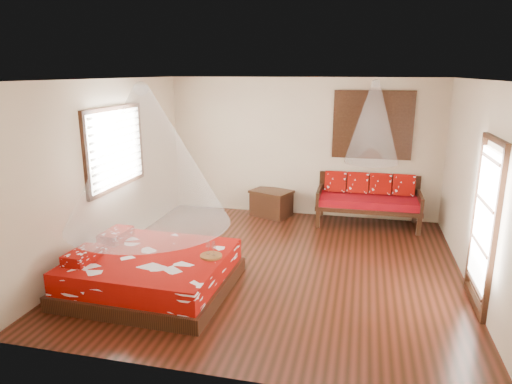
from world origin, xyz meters
TOP-DOWN VIEW (x-y plane):
  - room at (0.00, 0.00)m, footprint 5.54×5.54m
  - bed at (-1.52, -1.16)m, footprint 2.15×1.95m
  - daybed at (1.37, 2.39)m, footprint 1.96×0.87m
  - storage_chest at (-0.57, 2.45)m, footprint 0.94×0.82m
  - shutter_panel at (1.37, 2.72)m, footprint 1.52×0.06m
  - window_left at (-2.71, 0.20)m, footprint 0.10×1.74m
  - glazed_door at (2.72, -0.60)m, footprint 0.08×1.02m
  - wine_tray at (-0.69, -1.04)m, footprint 0.30×0.30m
  - mosquito_net_main at (-1.50, -1.16)m, footprint 2.15×2.15m
  - mosquito_net_daybed at (1.37, 2.25)m, footprint 1.00×1.00m

SIDE VIEW (x-z plane):
  - bed at x=-1.52m, z-range -0.07..0.57m
  - storage_chest at x=-0.57m, z-range 0.00..0.54m
  - daybed at x=1.37m, z-range 0.03..1.01m
  - wine_tray at x=-0.69m, z-range 0.45..0.68m
  - glazed_door at x=2.72m, z-range -0.01..2.15m
  - room at x=0.00m, z-range -0.02..2.82m
  - window_left at x=-2.71m, z-range 1.03..2.37m
  - mosquito_net_main at x=-1.50m, z-range 0.95..2.75m
  - shutter_panel at x=1.37m, z-range 1.24..2.56m
  - mosquito_net_daybed at x=1.37m, z-range 1.25..2.75m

